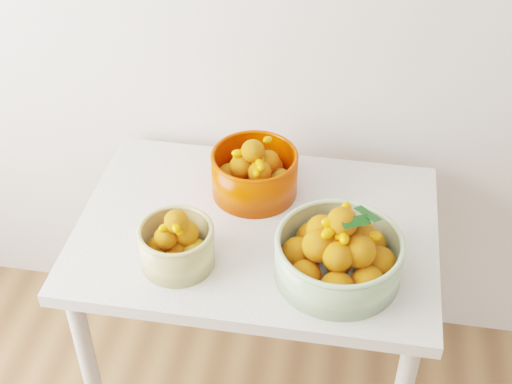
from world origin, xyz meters
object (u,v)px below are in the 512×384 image
at_px(table, 257,251).
at_px(bowl_green, 339,254).
at_px(bowl_cream, 177,244).
at_px(bowl_orange, 254,172).

distance_m(table, bowl_green, 0.33).
xyz_separation_m(bowl_cream, bowl_green, (0.42, 0.02, 0.01)).
distance_m(bowl_cream, bowl_green, 0.42).
relative_size(bowl_cream, bowl_orange, 0.96).
height_order(table, bowl_orange, bowl_orange).
distance_m(bowl_green, bowl_orange, 0.40).
bearing_deg(bowl_cream, bowl_orange, 65.33).
relative_size(table, bowl_green, 2.58).
bearing_deg(table, bowl_orange, 101.85).
height_order(bowl_green, bowl_orange, bowl_green).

